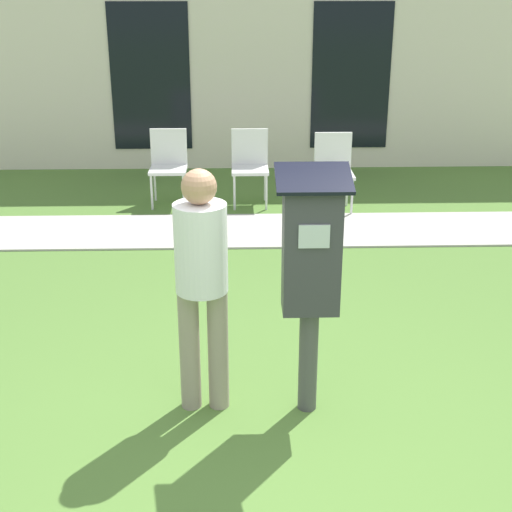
# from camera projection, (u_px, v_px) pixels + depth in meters

# --- Properties ---
(ground_plane) EXTENTS (40.00, 40.00, 0.00)m
(ground_plane) POSITION_uv_depth(u_px,v_px,m) (277.00, 452.00, 4.19)
(ground_plane) COLOR #517A33
(sidewalk) EXTENTS (12.00, 1.10, 0.02)m
(sidewalk) POSITION_uv_depth(u_px,v_px,m) (257.00, 230.00, 7.82)
(sidewalk) COLOR #B7B2A8
(sidewalk) RESTS_ON ground
(building_facade) EXTENTS (10.00, 0.26, 3.20)m
(building_facade) POSITION_uv_depth(u_px,v_px,m) (251.00, 54.00, 9.93)
(building_facade) COLOR beige
(building_facade) RESTS_ON ground
(parking_meter) EXTENTS (0.44, 0.31, 1.59)m
(parking_meter) POSITION_uv_depth(u_px,v_px,m) (311.00, 262.00, 4.25)
(parking_meter) COLOR #4C4C4C
(parking_meter) RESTS_ON ground
(person_standing) EXTENTS (0.32, 0.32, 1.58)m
(person_standing) POSITION_uv_depth(u_px,v_px,m) (202.00, 274.00, 4.30)
(person_standing) COLOR gray
(person_standing) RESTS_ON ground
(outdoor_chair_left) EXTENTS (0.44, 0.44, 0.90)m
(outdoor_chair_left) POSITION_uv_depth(u_px,v_px,m) (169.00, 161.00, 8.62)
(outdoor_chair_left) COLOR white
(outdoor_chair_left) RESTS_ON ground
(outdoor_chair_middle) EXTENTS (0.44, 0.44, 0.90)m
(outdoor_chair_middle) POSITION_uv_depth(u_px,v_px,m) (250.00, 161.00, 8.61)
(outdoor_chair_middle) COLOR white
(outdoor_chair_middle) RESTS_ON ground
(outdoor_chair_right) EXTENTS (0.44, 0.44, 0.90)m
(outdoor_chair_right) POSITION_uv_depth(u_px,v_px,m) (334.00, 165.00, 8.41)
(outdoor_chair_right) COLOR white
(outdoor_chair_right) RESTS_ON ground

